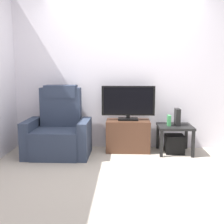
# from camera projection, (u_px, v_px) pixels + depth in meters

# --- Properties ---
(ground_plane) EXTENTS (6.40, 6.40, 0.00)m
(ground_plane) POSITION_uv_depth(u_px,v_px,m) (124.00, 169.00, 3.76)
(ground_plane) COLOR #B2A899
(wall_back) EXTENTS (6.40, 0.06, 2.60)m
(wall_back) POSITION_uv_depth(u_px,v_px,m) (124.00, 71.00, 4.68)
(wall_back) COLOR silver
(wall_back) RESTS_ON ground
(tv_stand) EXTENTS (0.70, 0.40, 0.51)m
(tv_stand) POSITION_uv_depth(u_px,v_px,m) (128.00, 136.00, 4.57)
(tv_stand) COLOR #4C2D1E
(tv_stand) RESTS_ON ground
(television) EXTENTS (0.86, 0.20, 0.56)m
(television) POSITION_uv_depth(u_px,v_px,m) (128.00, 102.00, 4.51)
(television) COLOR black
(television) RESTS_ON tv_stand
(recliner_armchair) EXTENTS (0.98, 0.78, 1.08)m
(recliner_armchair) POSITION_uv_depth(u_px,v_px,m) (59.00, 131.00, 4.37)
(recliner_armchair) COLOR #2D384C
(recliner_armchair) RESTS_ON ground
(side_table) EXTENTS (0.54, 0.54, 0.45)m
(side_table) POSITION_uv_depth(u_px,v_px,m) (175.00, 130.00, 4.45)
(side_table) COLOR black
(side_table) RESTS_ON ground
(subwoofer_box) EXTENTS (0.29, 0.29, 0.29)m
(subwoofer_box) POSITION_uv_depth(u_px,v_px,m) (175.00, 144.00, 4.48)
(subwoofer_box) COLOR black
(subwoofer_box) RESTS_ON ground
(book_upright) EXTENTS (0.04, 0.14, 0.16)m
(book_upright) POSITION_uv_depth(u_px,v_px,m) (169.00, 120.00, 4.41)
(book_upright) COLOR #388C4C
(book_upright) RESTS_ON side_table
(game_console) EXTENTS (0.07, 0.20, 0.27)m
(game_console) POSITION_uv_depth(u_px,v_px,m) (178.00, 117.00, 4.43)
(game_console) COLOR black
(game_console) RESTS_ON side_table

